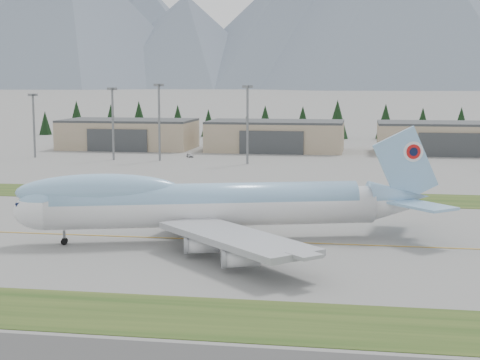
% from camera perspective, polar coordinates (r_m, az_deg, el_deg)
% --- Properties ---
extents(ground, '(7000.00, 7000.00, 0.00)m').
position_cam_1_polar(ground, '(115.82, 1.59, -4.79)').
color(ground, slate).
rests_on(ground, ground).
extents(grass_strip_near, '(400.00, 14.00, 0.08)m').
position_cam_1_polar(grass_strip_near, '(79.65, -2.19, -10.66)').
color(grass_strip_near, '#234017').
rests_on(grass_strip_near, ground).
extents(grass_strip_far, '(400.00, 18.00, 0.08)m').
position_cam_1_polar(grass_strip_far, '(159.76, 3.79, -1.33)').
color(grass_strip_far, '#234017').
rests_on(grass_strip_far, ground).
extents(taxiway_line_main, '(400.00, 0.40, 0.02)m').
position_cam_1_polar(taxiway_line_main, '(115.82, 1.59, -4.79)').
color(taxiway_line_main, '#C58E17').
rests_on(taxiway_line_main, ground).
extents(boeing_747_freighter, '(67.94, 56.41, 17.92)m').
position_cam_1_polar(boeing_747_freighter, '(115.37, -2.48, -1.86)').
color(boeing_747_freighter, white).
rests_on(boeing_747_freighter, ground).
extents(hangar_left, '(48.00, 26.60, 10.80)m').
position_cam_1_polar(hangar_left, '(276.16, -8.64, 3.55)').
color(hangar_left, '#9C8D6D').
rests_on(hangar_left, ground).
extents(hangar_center, '(48.00, 26.60, 10.80)m').
position_cam_1_polar(hangar_center, '(264.40, 2.79, 3.45)').
color(hangar_center, '#9C8D6D').
rests_on(hangar_center, ground).
extents(hangar_right, '(48.00, 26.60, 10.80)m').
position_cam_1_polar(hangar_right, '(264.34, 15.84, 3.17)').
color(hangar_right, '#9C8D6D').
rests_on(hangar_right, ground).
extents(floodlight_masts, '(195.04, 10.76, 24.50)m').
position_cam_1_polar(floodlight_masts, '(223.83, 3.01, 5.41)').
color(floodlight_masts, slate).
rests_on(floodlight_masts, ground).
extents(service_vehicle_a, '(3.35, 4.31, 1.37)m').
position_cam_1_polar(service_vehicle_a, '(242.76, -3.91, 1.78)').
color(service_vehicle_a, silver).
rests_on(service_vehicle_a, ground).
extents(service_vehicle_b, '(3.82, 1.80, 1.21)m').
position_cam_1_polar(service_vehicle_b, '(241.96, 13.42, 1.57)').
color(service_vehicle_b, '#ABB92E').
rests_on(service_vehicle_b, ground).
extents(conifer_belt, '(266.45, 15.62, 16.91)m').
position_cam_1_polar(conifer_belt, '(324.19, 8.52, 4.54)').
color(conifer_belt, black).
rests_on(conifer_belt, ground).
extents(mountain_ridge_front, '(4251.36, 1133.79, 528.87)m').
position_cam_1_polar(mountain_ridge_front, '(2343.16, 6.40, 12.72)').
color(mountain_ridge_front, slate).
rests_on(mountain_ridge_front, ground).
extents(mountain_ridge_rear, '(4540.34, 1068.19, 534.09)m').
position_cam_1_polar(mountain_ridge_rear, '(3032.18, 14.53, 11.97)').
color(mountain_ridge_rear, slate).
rests_on(mountain_ridge_rear, ground).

